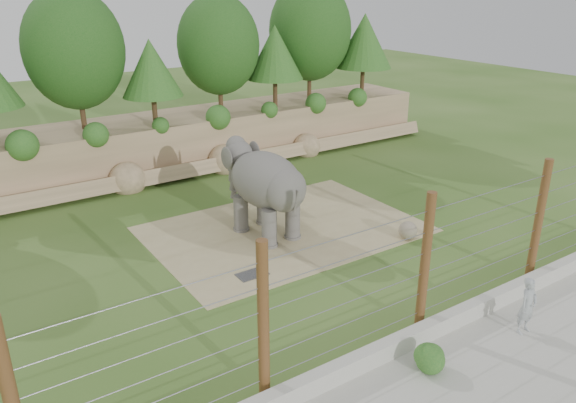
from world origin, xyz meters
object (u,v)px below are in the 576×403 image
stone_ball (408,230)px  zookeeper (528,306)px  elephant (266,193)px  barrier_fence (425,263)px

stone_ball → zookeeper: size_ratio=0.42×
zookeeper → elephant: bearing=104.7°
zookeeper → barrier_fence: bearing=141.4°
elephant → stone_ball: elephant is taller
barrier_fence → elephant: bearing=92.2°
barrier_fence → zookeeper: bearing=-38.3°
zookeeper → stone_ball: bearing=74.8°
barrier_fence → zookeeper: barrier_fence is taller
elephant → stone_ball: size_ratio=6.01×
elephant → zookeeper: 9.63m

